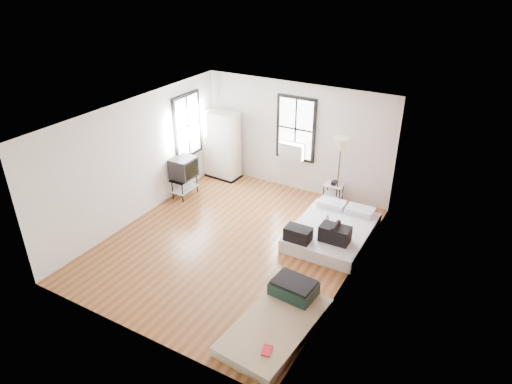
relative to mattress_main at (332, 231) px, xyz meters
The scene contains 8 objects.
ground 2.13m from the mattress_main, 145.37° to the right, with size 6.00×6.00×0.00m, color brown.
room_shell 2.32m from the mattress_main, 150.91° to the right, with size 5.02×6.02×2.80m.
mattress_main is the anchor object (origin of this frame).
mattress_bare 2.85m from the mattress_main, 86.08° to the right, with size 1.26×2.16×0.45m.
wardrobe 4.08m from the mattress_main, 158.89° to the left, with size 0.96×0.59×1.85m.
side_table 1.63m from the mattress_main, 110.15° to the left, with size 0.47×0.38×0.60m.
floor_lamp 2.01m from the mattress_main, 107.05° to the left, with size 0.38×0.38×1.75m.
tv_stand 4.00m from the mattress_main, behind, with size 0.53×0.74×1.04m.
Camera 1 is at (4.44, -6.85, 5.49)m, focal length 32.00 mm.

